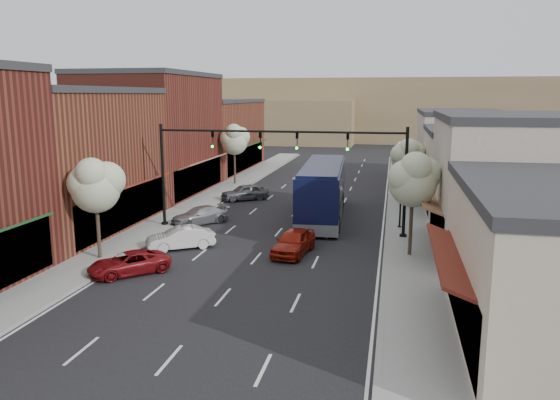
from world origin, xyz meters
The scene contains 27 objects.
ground centered at (0.00, 0.00, 0.00)m, with size 160.00×160.00×0.00m, color black.
sidewalk_left centered at (-8.40, 18.50, 0.07)m, with size 2.80×73.00×0.15m, color gray.
sidewalk_right centered at (8.40, 18.50, 0.07)m, with size 2.80×73.00×0.15m, color gray.
curb_left centered at (-7.00, 18.50, 0.07)m, with size 0.25×73.00×0.17m, color gray.
curb_right centered at (7.00, 18.50, 0.07)m, with size 0.25×73.00×0.17m, color gray.
bldg_left_midnear centered at (-14.23, 6.00, 4.66)m, with size 10.14×14.10×9.40m.
bldg_left_midfar centered at (-14.24, 20.00, 5.40)m, with size 10.14×14.10×10.90m.
bldg_left_far centered at (-14.22, 36.00, 4.16)m, with size 10.14×18.10×8.40m.
bldg_right_midnear centered at (13.72, 6.00, 3.91)m, with size 9.14×12.10×7.90m.
bldg_right_midfar centered at (13.70, 18.00, 3.17)m, with size 9.14×12.10×6.40m.
bldg_right_far centered at (13.71, 32.00, 3.66)m, with size 9.14×16.10×7.40m.
hill_far centered at (0.00, 90.00, 6.00)m, with size 120.00×30.00×12.00m, color #7A6647.
hill_near centered at (-25.00, 78.00, 4.00)m, with size 50.00×20.00×8.00m, color #7A6647.
signal_mast_right centered at (5.62, 8.00, 4.62)m, with size 8.22×0.46×7.00m.
signal_mast_left centered at (-5.62, 8.00, 4.62)m, with size 8.22×0.46×7.00m.
tree_right_near centered at (8.35, 3.94, 4.45)m, with size 2.85×2.65×5.95m.
tree_right_far centered at (8.35, 19.94, 3.99)m, with size 2.85×2.65×5.43m.
tree_left_near centered at (-8.25, -0.06, 4.22)m, with size 2.85×2.65×5.69m.
tree_left_far centered at (-8.25, 25.94, 4.60)m, with size 2.85×2.65×6.13m.
lamp_post_near centered at (7.80, 10.50, 3.01)m, with size 0.44×0.44×4.44m.
lamp_post_far centered at (7.80, 28.00, 3.01)m, with size 0.44×0.44×4.44m.
coach_bus centered at (2.24, 12.98, 2.06)m, with size 3.66×13.19×3.98m.
red_hatchback centered at (1.87, 3.29, 0.72)m, with size 1.69×4.20×1.43m, color maroon.
parked_car_a centered at (-5.62, -1.87, 0.56)m, with size 1.87×4.05×1.13m, color maroon.
parked_car_b centered at (-4.83, 3.01, 0.65)m, with size 1.37×3.93×1.30m, color silver.
parked_car_c centered at (-5.92, 9.22, 0.60)m, with size 1.68×4.12×1.20m, color #9A9A9F.
parked_car_d centered at (-5.16, 18.33, 0.69)m, with size 1.64×4.07×1.39m, color #56585D.
Camera 1 is at (7.22, -26.08, 8.88)m, focal length 35.00 mm.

